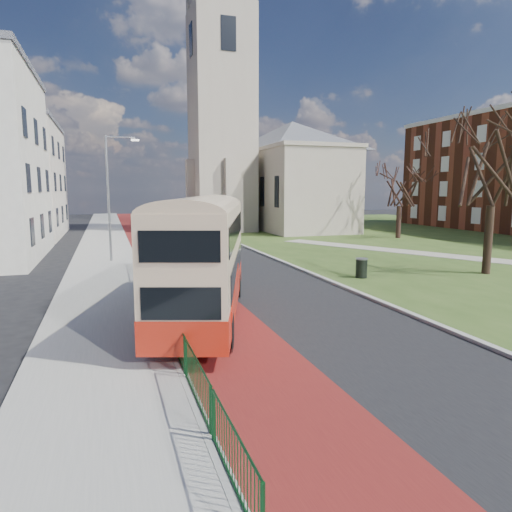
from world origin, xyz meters
name	(u,v)px	position (x,y,z in m)	size (l,w,h in m)	color
ground	(269,342)	(0.00, 0.00, 0.00)	(160.00, 160.00, 0.00)	black
road_carriageway	(196,254)	(1.50, 20.00, 0.01)	(9.00, 120.00, 0.01)	black
bus_lane	(159,256)	(-1.20, 20.00, 0.01)	(3.40, 120.00, 0.01)	#591414
pavement_west	(103,258)	(-5.00, 20.00, 0.06)	(4.00, 120.00, 0.12)	gray
kerb_west	(133,256)	(-3.00, 20.00, 0.07)	(0.25, 120.00, 0.13)	#999993
kerb_east	(248,248)	(6.10, 22.00, 0.07)	(0.25, 80.00, 0.13)	#999993
grass_green	(449,240)	(26.00, 22.00, 0.02)	(40.00, 80.00, 0.04)	#324D1B
footpath	(504,262)	(20.00, 10.00, 0.06)	(2.20, 36.00, 0.03)	#9E998C
pedestrian_railing	(159,302)	(-2.95, 4.00, 0.55)	(0.07, 24.00, 1.12)	#0D3919
gothic_church	(260,115)	(12.56, 38.00, 13.13)	(16.38, 18.00, 40.00)	gray
street_block_far	(5,179)	(-14.00, 38.00, 5.76)	(10.30, 16.30, 11.50)	#B9AD9C
streetlamp	(111,192)	(-4.35, 18.00, 4.59)	(2.13, 0.18, 8.00)	gray
bus	(204,253)	(-1.38, 3.15, 2.46)	(5.46, 10.52, 4.30)	#AD1F10
winter_tree_near	(495,150)	(15.53, 7.04, 6.83)	(7.16, 7.16, 9.80)	black
winter_tree_far	(400,181)	(22.36, 24.91, 5.56)	(7.14, 7.14, 7.98)	#301D18
litter_bin	(362,268)	(8.21, 8.17, 0.57)	(0.87, 0.87, 1.05)	black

